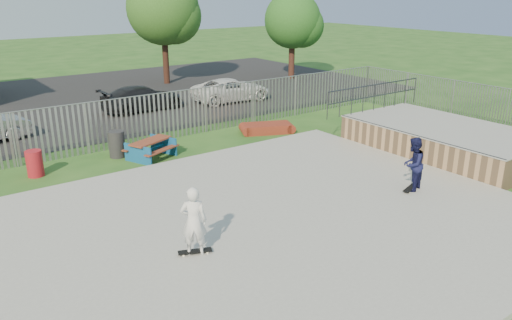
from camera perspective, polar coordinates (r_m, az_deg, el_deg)
ground at (r=13.49m, az=0.57°, el=-7.73°), size 120.00×120.00×0.00m
concrete_slab at (r=13.46m, az=0.57°, el=-7.45°), size 15.00×12.00×0.15m
quarter_pipe at (r=20.57m, az=20.53°, el=2.26°), size 5.50×7.05×2.19m
fence at (r=17.20m, az=-5.84°, el=1.78°), size 26.04×16.02×2.00m
picnic_table at (r=19.13m, az=-11.91°, el=1.24°), size 2.07×1.91×0.70m
funbox at (r=22.15m, az=1.27°, el=3.66°), size 2.22×1.71×0.40m
trash_bin_red at (r=18.49m, az=-23.98°, el=-0.37°), size 0.54×0.54×0.90m
trash_bin_grey at (r=19.55m, az=-15.61°, el=1.76°), size 0.60×0.60×1.01m
parking_lot at (r=30.17m, az=-21.56°, el=6.13°), size 40.00×18.00×0.02m
car_dark at (r=26.79m, az=-12.85°, el=6.90°), size 4.42×1.90×1.27m
car_white at (r=28.41m, az=-2.82°, el=8.03°), size 4.66×2.38×1.26m
tree_mid at (r=33.93m, az=-10.61°, el=16.64°), size 4.64×4.64×7.16m
tree_right at (r=35.47m, az=4.19°, el=15.64°), size 3.85×3.85×5.94m
skateboard_a at (r=16.21m, az=17.22°, el=-3.15°), size 0.82×0.43×0.08m
skateboard_b at (r=12.04m, az=-6.98°, el=-10.40°), size 0.82×0.49×0.08m
skater_navy at (r=15.94m, az=17.50°, el=-0.47°), size 0.97×0.85×1.69m
skater_white at (r=11.67m, az=-7.14°, el=-6.95°), size 0.74×0.67×1.69m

